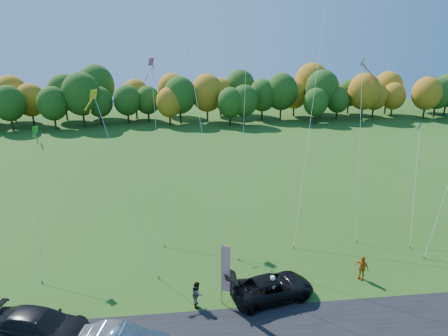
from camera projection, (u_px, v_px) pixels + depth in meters
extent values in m
plane|color=#254C14|center=(234.00, 298.00, 26.10)|extent=(160.00, 160.00, 0.00)
imported|color=black|center=(272.00, 288.00, 25.91)|extent=(5.92, 3.71, 1.52)
imported|color=black|center=(40.00, 326.00, 22.38)|extent=(6.27, 3.93, 1.69)
imported|color=white|center=(273.00, 288.00, 25.59)|extent=(0.58, 0.75, 1.85)
imported|color=gray|center=(197.00, 294.00, 25.15)|extent=(0.69, 0.86, 1.70)
imported|color=orange|center=(362.00, 267.00, 27.92)|extent=(0.93, 1.12, 1.79)
cylinder|color=#999999|center=(222.00, 274.00, 24.96)|extent=(0.06, 0.06, 4.27)
cube|color=red|center=(226.00, 269.00, 24.75)|extent=(0.50, 0.23, 3.20)
cube|color=navy|center=(226.00, 252.00, 24.41)|extent=(0.50, 0.22, 0.83)
cylinder|color=#4C3F33|center=(226.00, 277.00, 28.18)|extent=(0.08, 0.08, 0.20)
cylinder|color=#4C3F33|center=(294.00, 247.00, 32.22)|extent=(0.08, 0.08, 0.20)
cylinder|color=#4C3F33|center=(239.00, 259.00, 30.47)|extent=(0.08, 0.08, 0.20)
cylinder|color=#4C3F33|center=(424.00, 258.00, 30.64)|extent=(0.08, 0.08, 0.20)
cylinder|color=#4C3F33|center=(159.00, 277.00, 28.18)|extent=(0.08, 0.08, 0.20)
cube|color=yellow|center=(93.00, 94.00, 29.62)|extent=(1.17, 1.17, 1.38)
cylinder|color=#4C3F33|center=(42.00, 282.00, 27.62)|extent=(0.08, 0.08, 0.20)
cube|color=green|center=(35.00, 130.00, 29.69)|extent=(0.93, 0.93, 1.09)
cylinder|color=#4C3F33|center=(356.00, 241.00, 33.09)|extent=(0.08, 0.08, 0.20)
cube|color=silver|center=(362.00, 62.00, 33.60)|extent=(1.23, 1.23, 1.46)
cylinder|color=#4C3F33|center=(164.00, 246.00, 32.38)|extent=(0.08, 0.08, 0.20)
cube|color=#D6478B|center=(151.00, 62.00, 35.71)|extent=(1.16, 1.16, 1.38)
cylinder|color=#4C3F33|center=(410.00, 247.00, 32.15)|extent=(0.08, 0.08, 0.20)
cube|color=#0B4A9E|center=(420.00, 126.00, 34.76)|extent=(1.01, 1.01, 1.19)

